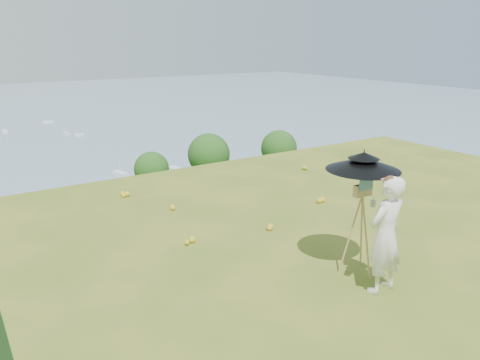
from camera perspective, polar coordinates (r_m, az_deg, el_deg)
ground at (r=9.48m, az=21.54°, el=-6.63°), size 14.00×14.00×0.00m
shoreline_tier at (r=89.47m, az=-25.05°, el=-11.20°), size 170.00×28.00×8.00m
slope_trees at (r=44.62m, az=-20.59°, el=-8.99°), size 110.00×50.00×6.00m
harbor_town at (r=86.79m, az=-25.58°, el=-7.39°), size 110.00×22.00×5.00m
wildflowers at (r=9.59m, az=20.38°, el=-5.85°), size 10.00×10.50×0.12m
painter at (r=7.06m, az=17.31°, el=-6.45°), size 0.68×0.48×1.77m
field_easel at (r=7.53m, az=14.41°, el=-5.41°), size 0.65×0.65×1.60m
sun_umbrella at (r=7.28m, az=14.73°, el=0.97°), size 1.19×1.19×0.69m
painter_cap at (r=6.78m, az=17.92°, el=0.07°), size 0.22×0.25×0.10m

